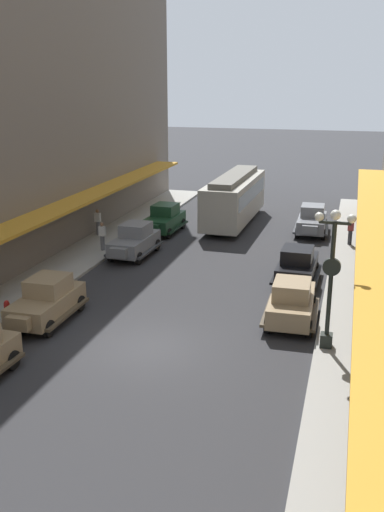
# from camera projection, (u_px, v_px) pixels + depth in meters

# --- Properties ---
(ground_plane) EXTENTS (200.00, 200.00, 0.00)m
(ground_plane) POSITION_uv_depth(u_px,v_px,m) (148.00, 347.00, 21.44)
(ground_plane) COLOR #2D2D30
(sidewalk_right) EXTENTS (3.00, 60.00, 0.15)m
(sidewalk_right) POSITION_uv_depth(u_px,v_px,m) (356.00, 372.00, 19.46)
(sidewalk_right) COLOR #99968E
(sidewalk_right) RESTS_ON ground
(parked_car_1) EXTENTS (2.18, 4.27, 1.84)m
(parked_car_1) POSITION_uv_depth(u_px,v_px,m) (47.00, 299.00, 23.55)
(parked_car_1) COLOR #997F5B
(parked_car_1) RESTS_ON ground
(parked_car_2) EXTENTS (2.27, 4.31, 1.84)m
(parked_car_2) POSITION_uv_depth(u_px,v_px,m) (164.00, 218.00, 37.30)
(parked_car_2) COLOR #193D23
(parked_car_2) RESTS_ON ground
(parked_car_3) EXTENTS (2.22, 4.29, 1.84)m
(parked_car_3) POSITION_uv_depth(u_px,v_px,m) (312.00, 219.00, 36.99)
(parked_car_3) COLOR slate
(parked_car_3) RESTS_ON ground
(parked_car_4) EXTENTS (2.23, 4.29, 1.84)m
(parked_car_4) POSITION_uv_depth(u_px,v_px,m) (292.00, 300.00, 23.44)
(parked_car_4) COLOR #997F5B
(parked_car_4) RESTS_ON ground
(parked_car_5) EXTENTS (2.20, 4.28, 1.84)m
(parked_car_5) POSITION_uv_depth(u_px,v_px,m) (297.00, 264.00, 28.00)
(parked_car_5) COLOR black
(parked_car_5) RESTS_ON ground
(parked_car_6) EXTENTS (2.25, 4.30, 1.84)m
(parked_car_6) POSITION_uv_depth(u_px,v_px,m) (135.00, 240.00, 32.32)
(parked_car_6) COLOR slate
(parked_car_6) RESTS_ON ground
(streetcar) EXTENTS (2.66, 9.64, 3.46)m
(streetcar) POSITION_uv_depth(u_px,v_px,m) (234.00, 197.00, 39.34)
(streetcar) COLOR #ADA899
(streetcar) RESTS_ON ground
(lamp_post_with_clock) EXTENTS (1.42, 0.44, 5.16)m
(lamp_post_with_clock) POSITION_uv_depth(u_px,v_px,m) (331.00, 274.00, 20.35)
(lamp_post_with_clock) COLOR black
(lamp_post_with_clock) RESTS_ON sidewalk_right
(fire_hydrant) EXTENTS (0.24, 0.24, 0.82)m
(fire_hydrant) POSITION_uv_depth(u_px,v_px,m) (7.00, 310.00, 23.48)
(fire_hydrant) COLOR #B21E19
(fire_hydrant) RESTS_ON sidewalk_left
(pedestrian_0) EXTENTS (0.36, 0.28, 1.67)m
(pedestrian_0) POSITION_uv_depth(u_px,v_px,m) (351.00, 230.00, 34.03)
(pedestrian_0) COLOR #2D2D33
(pedestrian_0) RESTS_ON sidewalk_right
(pedestrian_1) EXTENTS (0.36, 0.24, 1.64)m
(pedestrian_1) POSITION_uv_depth(u_px,v_px,m) (98.00, 222.00, 36.19)
(pedestrian_1) COLOR slate
(pedestrian_1) RESTS_ON sidewalk_left
(pedestrian_2) EXTENTS (0.36, 0.24, 1.64)m
(pedestrian_2) POSITION_uv_depth(u_px,v_px,m) (102.00, 236.00, 32.92)
(pedestrian_2) COLOR slate
(pedestrian_2) RESTS_ON sidewalk_left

